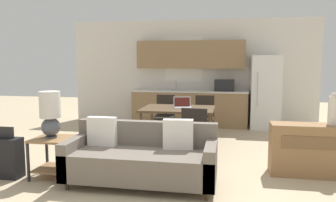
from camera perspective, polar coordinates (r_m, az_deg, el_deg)
ground_plane at (r=4.37m, az=-3.10°, el=-14.82°), size 20.00×20.00×0.00m
wall_back at (r=8.64m, az=4.03°, el=5.07°), size 6.40×0.07×2.70m
kitchen_counter at (r=8.37m, az=3.91°, el=1.52°), size 2.91×0.65×2.15m
refrigerator at (r=8.27m, az=16.55°, el=1.48°), size 0.70×0.72×1.77m
dining_table at (r=6.04m, az=1.77°, el=-1.85°), size 1.32×0.97×0.77m
couch at (r=4.43m, az=-4.56°, el=-9.92°), size 1.96×0.80×0.86m
side_table at (r=4.91m, az=-19.42°, el=-8.12°), size 0.51×0.51×0.56m
table_lamp at (r=4.84m, az=-19.82°, el=-1.98°), size 0.29×0.29×0.65m
credenza at (r=5.13m, az=24.29°, el=-7.80°), size 1.24×0.39×0.74m
vase at (r=5.11m, az=26.90°, el=-1.41°), size 0.15×0.15×0.45m
dining_chair_near_right at (r=5.18m, az=4.85°, el=-5.52°), size 0.47×0.47×0.91m
dining_chair_far_right at (r=6.89m, az=6.34°, el=-2.45°), size 0.42×0.42×0.91m
dining_chair_far_left at (r=6.99m, az=-0.57°, el=-2.28°), size 0.42×0.42×0.91m
laptop at (r=6.06m, az=2.53°, el=-0.71°), size 0.37×0.33×0.20m
suitcase at (r=5.15m, az=-26.23°, el=-8.80°), size 0.41×0.22×0.72m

